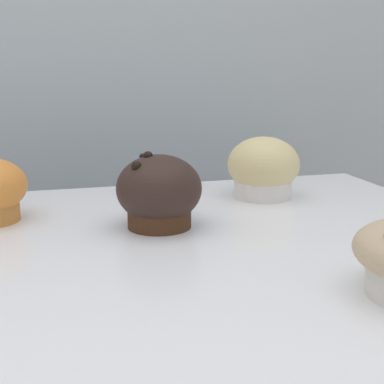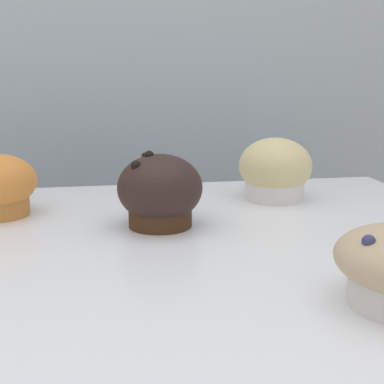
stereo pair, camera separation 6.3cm
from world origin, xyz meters
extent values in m
cube|color=#A8B2B7|center=(0.00, 0.60, 0.90)|extent=(3.20, 0.10, 1.80)
cylinder|color=#422715|center=(0.11, 0.08, 0.96)|extent=(0.08, 0.08, 0.05)
ellipsoid|color=#30201A|center=(0.11, 0.08, 0.98)|extent=(0.10, 0.10, 0.08)
sphere|color=black|center=(0.10, 0.08, 1.02)|extent=(0.01, 0.01, 0.01)
sphere|color=black|center=(0.08, 0.07, 1.02)|extent=(0.01, 0.01, 0.01)
sphere|color=black|center=(0.09, 0.10, 1.02)|extent=(0.01, 0.01, 0.01)
cylinder|color=silver|center=(0.29, 0.19, 0.96)|extent=(0.09, 0.09, 0.05)
ellipsoid|color=#E2C986|center=(0.29, 0.19, 0.99)|extent=(0.11, 0.11, 0.08)
camera|label=1|loc=(-0.01, -0.53, 1.13)|focal=50.00mm
camera|label=2|loc=(0.05, -0.54, 1.13)|focal=50.00mm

